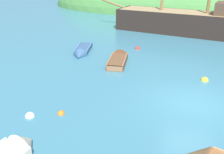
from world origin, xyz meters
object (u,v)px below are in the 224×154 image
at_px(sailing_ship, 185,25).
at_px(rowboat_far, 82,52).
at_px(buoy_white, 30,116).
at_px(rowboat_portside, 119,60).
at_px(buoy_yellow, 205,80).
at_px(buoy_orange, 61,114).
at_px(buoy_red, 138,49).

relative_size(sailing_ship, rowboat_far, 4.54).
xyz_separation_m(rowboat_far, buoy_white, (1.18, -9.34, -0.09)).
bearing_deg(rowboat_portside, buoy_white, 159.85).
relative_size(sailing_ship, buoy_white, 39.44).
height_order(rowboat_portside, buoy_white, rowboat_portside).
relative_size(buoy_yellow, buoy_orange, 1.34).
bearing_deg(rowboat_far, buoy_red, 108.76).
height_order(rowboat_portside, buoy_yellow, rowboat_portside).
height_order(sailing_ship, buoy_red, sailing_ship).
height_order(buoy_white, buoy_orange, buoy_white).
xyz_separation_m(rowboat_portside, buoy_yellow, (5.69, -1.87, -0.13)).
bearing_deg(buoy_white, buoy_yellow, 38.61).
bearing_deg(sailing_ship, buoy_yellow, 108.39).
distance_m(rowboat_far, buoy_orange, 9.09).
bearing_deg(buoy_red, buoy_orange, -98.32).
distance_m(buoy_red, buoy_white, 11.90).
bearing_deg(buoy_orange, sailing_ship, 73.29).
height_order(sailing_ship, buoy_orange, sailing_ship).
height_order(sailing_ship, buoy_white, sailing_ship).
bearing_deg(rowboat_far, buoy_orange, 5.30).
xyz_separation_m(rowboat_far, buoy_orange, (2.41, -8.76, -0.09)).
xyz_separation_m(rowboat_far, buoy_yellow, (8.95, -3.13, -0.09)).
bearing_deg(sailing_ship, buoy_white, 82.89).
distance_m(rowboat_portside, buoy_orange, 7.55).
xyz_separation_m(rowboat_portside, buoy_orange, (-0.85, -7.50, -0.13)).
distance_m(sailing_ship, rowboat_portside, 11.16).
bearing_deg(buoy_red, buoy_white, -103.83).
bearing_deg(buoy_orange, buoy_yellow, 40.76).
bearing_deg(buoy_yellow, rowboat_portside, 161.84).
xyz_separation_m(rowboat_portside, buoy_red, (0.75, 3.48, -0.13)).
relative_size(buoy_yellow, buoy_white, 1.05).
relative_size(rowboat_portside, buoy_white, 8.53).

